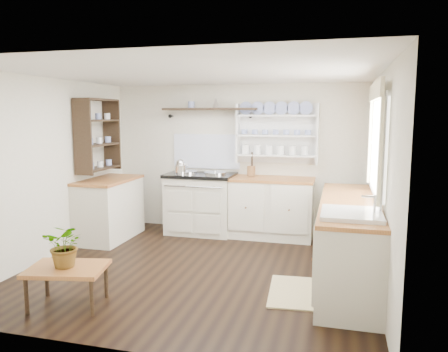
{
  "coord_description": "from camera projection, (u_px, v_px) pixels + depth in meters",
  "views": [
    {
      "loc": [
        1.57,
        -4.79,
        1.83
      ],
      "look_at": [
        0.23,
        0.25,
        1.1
      ],
      "focal_mm": 35.0,
      "sensor_mm": 36.0,
      "label": 1
    }
  ],
  "objects": [
    {
      "name": "utensil_crock",
      "position": [
        251.0,
        171.0,
        6.63
      ],
      "size": [
        0.13,
        0.13,
        0.15
      ],
      "primitive_type": "cylinder",
      "color": "brown",
      "rests_on": "back_cabinets"
    },
    {
      "name": "left_shelving",
      "position": [
        98.0,
        134.0,
        6.35
      ],
      "size": [
        0.28,
        0.8,
        1.05
      ],
      "primitive_type": "cube",
      "color": "black",
      "rests_on": "wall_left"
    },
    {
      "name": "left_cabinets",
      "position": [
        109.0,
        208.0,
        6.46
      ],
      "size": [
        0.62,
        1.13,
        0.9
      ],
      "color": "beige",
      "rests_on": "floor"
    },
    {
      "name": "window",
      "position": [
        376.0,
        140.0,
        4.67
      ],
      "size": [
        0.08,
        1.55,
        1.22
      ],
      "color": "white",
      "rests_on": "wall_right"
    },
    {
      "name": "floor",
      "position": [
        200.0,
        269.0,
        5.24
      ],
      "size": [
        4.0,
        3.8,
        0.01
      ],
      "primitive_type": "cube",
      "color": "black",
      "rests_on": "ground"
    },
    {
      "name": "aga_cooker",
      "position": [
        201.0,
        203.0,
        6.8
      ],
      "size": [
        1.05,
        0.73,
        0.96
      ],
      "color": "beige",
      "rests_on": "floor"
    },
    {
      "name": "back_cabinets",
      "position": [
        271.0,
        207.0,
        6.55
      ],
      "size": [
        1.27,
        0.63,
        0.9
      ],
      "color": "beige",
      "rests_on": "floor"
    },
    {
      "name": "kettle",
      "position": [
        181.0,
        167.0,
        6.67
      ],
      "size": [
        0.18,
        0.18,
        0.22
      ],
      "primitive_type": null,
      "color": "silver",
      "rests_on": "aga_cooker"
    },
    {
      "name": "potted_plant",
      "position": [
        66.0,
        245.0,
        4.15
      ],
      "size": [
        0.43,
        0.39,
        0.43
      ],
      "primitive_type": "imported",
      "rotation": [
        0.0,
        0.0,
        0.16
      ],
      "color": "#3F7233",
      "rests_on": "center_table"
    },
    {
      "name": "floor_rug",
      "position": [
        296.0,
        292.0,
        4.53
      ],
      "size": [
        0.61,
        0.89,
        0.02
      ],
      "primitive_type": "cube",
      "rotation": [
        0.0,
        0.0,
        0.07
      ],
      "color": "#9F8B5C",
      "rests_on": "floor"
    },
    {
      "name": "belfast_sink",
      "position": [
        351.0,
        226.0,
        4.07
      ],
      "size": [
        0.55,
        0.6,
        0.45
      ],
      "color": "white",
      "rests_on": "right_cabinets"
    },
    {
      "name": "wall_right",
      "position": [
        381.0,
        181.0,
        4.57
      ],
      "size": [
        0.02,
        3.8,
        2.3
      ],
      "primitive_type": "cube",
      "color": "beige",
      "rests_on": "ground"
    },
    {
      "name": "wall_back",
      "position": [
        236.0,
        158.0,
        6.89
      ],
      "size": [
        4.0,
        0.02,
        2.3
      ],
      "primitive_type": "cube",
      "color": "beige",
      "rests_on": "ground"
    },
    {
      "name": "wall_left",
      "position": [
        51.0,
        169.0,
        5.58
      ],
      "size": [
        0.02,
        3.8,
        2.3
      ],
      "primitive_type": "cube",
      "color": "beige",
      "rests_on": "ground"
    },
    {
      "name": "high_shelf",
      "position": [
        210.0,
        110.0,
        6.77
      ],
      "size": [
        1.5,
        0.29,
        0.16
      ],
      "color": "black",
      "rests_on": "wall_back"
    },
    {
      "name": "center_table",
      "position": [
        67.0,
        271.0,
        4.19
      ],
      "size": [
        0.8,
        0.65,
        0.39
      ],
      "rotation": [
        0.0,
        0.0,
        0.2
      ],
      "color": "brown",
      "rests_on": "floor"
    },
    {
      "name": "right_cabinets",
      "position": [
        348.0,
        240.0,
        4.83
      ],
      "size": [
        0.62,
        2.43,
        0.9
      ],
      "color": "beige",
      "rests_on": "floor"
    },
    {
      "name": "ceiling",
      "position": [
        198.0,
        73.0,
        4.91
      ],
      "size": [
        4.0,
        3.8,
        0.01
      ],
      "primitive_type": "cube",
      "color": "white",
      "rests_on": "wall_back"
    },
    {
      "name": "plate_rack",
      "position": [
        278.0,
        133.0,
        6.64
      ],
      "size": [
        1.2,
        0.22,
        0.9
      ],
      "color": "white",
      "rests_on": "wall_back"
    }
  ]
}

